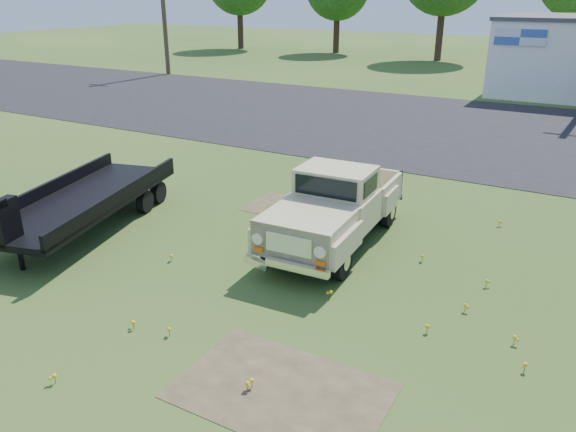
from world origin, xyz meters
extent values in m
plane|color=#2E4F19|center=(0.00, 0.00, 0.00)|extent=(140.00, 140.00, 0.00)
cube|color=black|center=(0.00, 15.00, 0.00)|extent=(90.00, 14.00, 0.02)
cube|color=#453624|center=(1.50, -3.00, 0.00)|extent=(3.00, 2.00, 0.01)
cube|color=#453624|center=(-2.00, 3.50, 0.00)|extent=(2.20, 1.60, 0.01)
cube|color=silver|center=(0.50, 22.95, 3.20)|extent=(2.50, 0.08, 0.80)
cylinder|color=#463720|center=(-22.00, 22.00, 4.50)|extent=(0.30, 0.30, 9.00)
cylinder|color=#372519|center=(-28.00, 40.00, 1.80)|extent=(0.56, 0.56, 3.60)
cylinder|color=#372519|center=(-18.00, 41.00, 1.62)|extent=(0.56, 0.56, 3.24)
cylinder|color=#372519|center=(-8.00, 39.50, 1.98)|extent=(0.56, 0.56, 3.96)
cylinder|color=#372519|center=(2.00, 40.50, 1.89)|extent=(0.56, 0.56, 3.78)
camera|label=1|loc=(4.81, -8.69, 5.37)|focal=35.00mm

